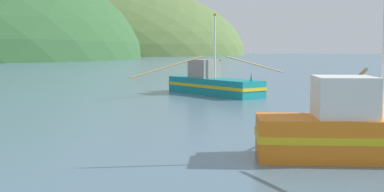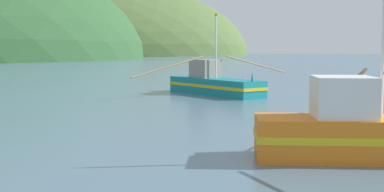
# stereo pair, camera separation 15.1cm
# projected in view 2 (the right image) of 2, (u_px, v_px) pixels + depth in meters

# --- Properties ---
(hill_mid_right) EXTENTS (156.74, 125.39, 71.26)m
(hill_mid_right) POSITION_uv_depth(u_px,v_px,m) (86.00, 55.00, 257.29)
(hill_mid_right) COLOR #516B38
(hill_mid_right) RESTS_ON ground
(fishing_boat_teal) EXTENTS (10.82, 11.29, 6.54)m
(fishing_boat_teal) POSITION_uv_depth(u_px,v_px,m) (214.00, 84.00, 43.13)
(fishing_boat_teal) COLOR #147F84
(fishing_boat_teal) RESTS_ON ground
(fishing_boat_orange) EXTENTS (8.35, 11.54, 6.70)m
(fishing_boat_orange) POSITION_uv_depth(u_px,v_px,m) (368.00, 132.00, 18.28)
(fishing_boat_orange) COLOR orange
(fishing_boat_orange) RESTS_ON ground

